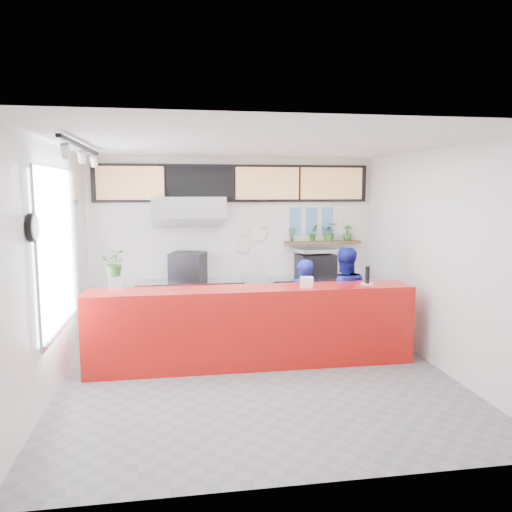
# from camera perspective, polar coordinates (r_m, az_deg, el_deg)

# --- Properties ---
(floor) EXTENTS (5.00, 5.00, 0.00)m
(floor) POSITION_cam_1_polar(r_m,az_deg,el_deg) (6.77, 0.11, -13.49)
(floor) COLOR slate
(floor) RESTS_ON ground
(ceiling) EXTENTS (5.00, 5.00, 0.00)m
(ceiling) POSITION_cam_1_polar(r_m,az_deg,el_deg) (6.35, 0.12, 12.70)
(ceiling) COLOR silver
(wall_back) EXTENTS (5.00, 0.00, 5.00)m
(wall_back) POSITION_cam_1_polar(r_m,az_deg,el_deg) (8.85, -2.50, 1.48)
(wall_back) COLOR white
(wall_back) RESTS_ON ground
(wall_left) EXTENTS (0.00, 5.00, 5.00)m
(wall_left) POSITION_cam_1_polar(r_m,az_deg,el_deg) (6.48, -22.27, -1.27)
(wall_left) COLOR white
(wall_left) RESTS_ON ground
(wall_right) EXTENTS (0.00, 5.00, 5.00)m
(wall_right) POSITION_cam_1_polar(r_m,az_deg,el_deg) (7.23, 20.08, -0.32)
(wall_right) COLOR white
(wall_right) RESTS_ON ground
(service_counter) EXTENTS (4.50, 0.60, 1.10)m
(service_counter) POSITION_cam_1_polar(r_m,az_deg,el_deg) (6.97, -0.42, -8.10)
(service_counter) COLOR red
(service_counter) RESTS_ON ground
(cream_band) EXTENTS (5.00, 0.02, 0.80)m
(cream_band) POSITION_cam_1_polar(r_m,az_deg,el_deg) (8.79, -2.54, 8.62)
(cream_band) COLOR beige
(cream_band) RESTS_ON wall_back
(prep_bench) EXTENTS (1.80, 0.60, 0.90)m
(prep_bench) POSITION_cam_1_polar(r_m,az_deg,el_deg) (8.67, -7.51, -5.75)
(prep_bench) COLOR #B2B5BA
(prep_bench) RESTS_ON ground
(panini_oven) EXTENTS (0.68, 0.68, 0.49)m
(panini_oven) POSITION_cam_1_polar(r_m,az_deg,el_deg) (8.54, -7.78, -1.21)
(panini_oven) COLOR black
(panini_oven) RESTS_ON prep_bench
(extraction_hood) EXTENTS (1.20, 0.70, 0.35)m
(extraction_hood) POSITION_cam_1_polar(r_m,az_deg,el_deg) (8.40, -7.70, 5.54)
(extraction_hood) COLOR #B2B5BA
(extraction_hood) RESTS_ON ceiling
(hood_lip) EXTENTS (1.20, 0.69, 0.31)m
(hood_lip) POSITION_cam_1_polar(r_m,az_deg,el_deg) (8.41, -7.68, 4.18)
(hood_lip) COLOR #B2B5BA
(hood_lip) RESTS_ON ceiling
(right_bench) EXTENTS (1.80, 0.60, 0.90)m
(right_bench) POSITION_cam_1_polar(r_m,az_deg,el_deg) (9.03, 7.30, -5.21)
(right_bench) COLOR #B2B5BA
(right_bench) RESTS_ON ground
(espresso_machine) EXTENTS (0.68, 0.52, 0.41)m
(espresso_machine) POSITION_cam_1_polar(r_m,az_deg,el_deg) (8.88, 6.82, -1.12)
(espresso_machine) COLOR black
(espresso_machine) RESTS_ON right_bench
(espresso_tray) EXTENTS (0.72, 0.56, 0.06)m
(espresso_tray) POSITION_cam_1_polar(r_m,az_deg,el_deg) (8.85, 6.85, 0.65)
(espresso_tray) COLOR silver
(espresso_tray) RESTS_ON espresso_machine
(herb_shelf) EXTENTS (1.40, 0.18, 0.04)m
(herb_shelf) POSITION_cam_1_polar(r_m,az_deg,el_deg) (9.08, 7.66, 1.57)
(herb_shelf) COLOR brown
(herb_shelf) RESTS_ON wall_back
(menu_board_far_left) EXTENTS (1.10, 0.10, 0.55)m
(menu_board_far_left) POSITION_cam_1_polar(r_m,az_deg,el_deg) (8.65, -14.15, 8.09)
(menu_board_far_left) COLOR tan
(menu_board_far_left) RESTS_ON wall_back
(menu_board_mid_left) EXTENTS (1.10, 0.10, 0.55)m
(menu_board_mid_left) POSITION_cam_1_polar(r_m,az_deg,el_deg) (8.63, -6.38, 8.27)
(menu_board_mid_left) COLOR black
(menu_board_mid_left) RESTS_ON wall_back
(menu_board_mid_right) EXTENTS (1.10, 0.10, 0.55)m
(menu_board_mid_right) POSITION_cam_1_polar(r_m,az_deg,el_deg) (8.77, 1.29, 8.30)
(menu_board_mid_right) COLOR tan
(menu_board_mid_right) RESTS_ON wall_back
(menu_board_far_right) EXTENTS (1.10, 0.10, 0.55)m
(menu_board_far_right) POSITION_cam_1_polar(r_m,az_deg,el_deg) (9.05, 8.61, 8.19)
(menu_board_far_right) COLOR tan
(menu_board_far_right) RESTS_ON wall_back
(soffit) EXTENTS (4.80, 0.04, 0.65)m
(soffit) POSITION_cam_1_polar(r_m,az_deg,el_deg) (8.76, -2.51, 8.29)
(soffit) COLOR black
(soffit) RESTS_ON wall_back
(window_pane) EXTENTS (0.04, 2.20, 1.90)m
(window_pane) POSITION_cam_1_polar(r_m,az_deg,el_deg) (6.74, -21.54, 0.80)
(window_pane) COLOR silver
(window_pane) RESTS_ON wall_left
(window_frame) EXTENTS (0.03, 2.30, 2.00)m
(window_frame) POSITION_cam_1_polar(r_m,az_deg,el_deg) (6.73, -21.37, 0.80)
(window_frame) COLOR #B2B5BA
(window_frame) RESTS_ON wall_left
(wall_clock_rim) EXTENTS (0.05, 0.30, 0.30)m
(wall_clock_rim) POSITION_cam_1_polar(r_m,az_deg,el_deg) (5.54, -24.23, 2.98)
(wall_clock_rim) COLOR black
(wall_clock_rim) RESTS_ON wall_left
(wall_clock_face) EXTENTS (0.02, 0.26, 0.26)m
(wall_clock_face) POSITION_cam_1_polar(r_m,az_deg,el_deg) (5.54, -23.93, 2.99)
(wall_clock_face) COLOR white
(wall_clock_face) RESTS_ON wall_left
(track_rail) EXTENTS (0.05, 2.40, 0.04)m
(track_rail) POSITION_cam_1_polar(r_m,az_deg,el_deg) (6.35, -19.33, 11.74)
(track_rail) COLOR black
(track_rail) RESTS_ON ceiling
(dec_plate_a) EXTENTS (0.24, 0.03, 0.24)m
(dec_plate_a) POSITION_cam_1_polar(r_m,az_deg,el_deg) (8.82, -1.52, 3.09)
(dec_plate_a) COLOR silver
(dec_plate_a) RESTS_ON wall_back
(dec_plate_b) EXTENTS (0.24, 0.03, 0.24)m
(dec_plate_b) POSITION_cam_1_polar(r_m,az_deg,el_deg) (8.87, 0.40, 2.47)
(dec_plate_b) COLOR silver
(dec_plate_b) RESTS_ON wall_back
(dec_plate_c) EXTENTS (0.24, 0.03, 0.24)m
(dec_plate_c) POSITION_cam_1_polar(r_m,az_deg,el_deg) (8.84, -1.51, 1.15)
(dec_plate_c) COLOR silver
(dec_plate_c) RESTS_ON wall_back
(dec_plate_d) EXTENTS (0.24, 0.03, 0.24)m
(dec_plate_d) POSITION_cam_1_polar(r_m,az_deg,el_deg) (8.86, 0.73, 4.09)
(dec_plate_d) COLOR silver
(dec_plate_d) RESTS_ON wall_back
(photo_frame_a) EXTENTS (0.20, 0.02, 0.25)m
(photo_frame_a) POSITION_cam_1_polar(r_m,az_deg,el_deg) (8.99, 4.50, 4.75)
(photo_frame_a) COLOR #598CBF
(photo_frame_a) RESTS_ON wall_back
(photo_frame_b) EXTENTS (0.20, 0.02, 0.25)m
(photo_frame_b) POSITION_cam_1_polar(r_m,az_deg,el_deg) (9.06, 6.35, 4.75)
(photo_frame_b) COLOR #598CBF
(photo_frame_b) RESTS_ON wall_back
(photo_frame_c) EXTENTS (0.20, 0.02, 0.25)m
(photo_frame_c) POSITION_cam_1_polar(r_m,az_deg,el_deg) (9.15, 8.17, 4.74)
(photo_frame_c) COLOR #598CBF
(photo_frame_c) RESTS_ON wall_back
(photo_frame_d) EXTENTS (0.20, 0.02, 0.25)m
(photo_frame_d) POSITION_cam_1_polar(r_m,az_deg,el_deg) (9.00, 4.48, 3.16)
(photo_frame_d) COLOR #598CBF
(photo_frame_d) RESTS_ON wall_back
(photo_frame_e) EXTENTS (0.20, 0.02, 0.25)m
(photo_frame_e) POSITION_cam_1_polar(r_m,az_deg,el_deg) (9.08, 6.33, 3.17)
(photo_frame_e) COLOR #598CBF
(photo_frame_e) RESTS_ON wall_back
(photo_frame_f) EXTENTS (0.20, 0.02, 0.25)m
(photo_frame_f) POSITION_cam_1_polar(r_m,az_deg,el_deg) (9.16, 8.14, 3.18)
(photo_frame_f) COLOR #598CBF
(photo_frame_f) RESTS_ON wall_back
(staff_center) EXTENTS (0.60, 0.48, 1.41)m
(staff_center) POSITION_cam_1_polar(r_m,az_deg,el_deg) (7.57, 5.38, -5.68)
(staff_center) COLOR #151F94
(staff_center) RESTS_ON ground
(staff_right) EXTENTS (0.83, 0.68, 1.57)m
(staff_right) POSITION_cam_1_polar(r_m,az_deg,el_deg) (7.79, 9.98, -4.78)
(staff_right) COLOR #151F94
(staff_right) RESTS_ON ground
(herb_a) EXTENTS (0.16, 0.13, 0.26)m
(herb_a) POSITION_cam_1_polar(r_m,az_deg,el_deg) (8.91, 4.13, 2.48)
(herb_a) COLOR #306B25
(herb_a) RESTS_ON herb_shelf
(herb_b) EXTENTS (0.20, 0.18, 0.30)m
(herb_b) POSITION_cam_1_polar(r_m,az_deg,el_deg) (9.01, 6.57, 2.64)
(herb_b) COLOR #306B25
(herb_b) RESTS_ON herb_shelf
(herb_c) EXTENTS (0.36, 0.33, 0.34)m
(herb_c) POSITION_cam_1_polar(r_m,az_deg,el_deg) (9.10, 8.41, 2.76)
(herb_c) COLOR #306B25
(herb_c) RESTS_ON herb_shelf
(herb_d) EXTENTS (0.20, 0.19, 0.28)m
(herb_d) POSITION_cam_1_polar(r_m,az_deg,el_deg) (9.20, 10.40, 2.61)
(herb_d) COLOR #306B25
(herb_d) RESTS_ON herb_shelf
(glass_vase) EXTENTS (0.22, 0.22, 0.23)m
(glass_vase) POSITION_cam_1_polar(r_m,az_deg,el_deg) (6.73, -15.72, -3.13)
(glass_vase) COLOR white
(glass_vase) RESTS_ON service_counter
(basil_vase) EXTENTS (0.34, 0.30, 0.36)m
(basil_vase) POSITION_cam_1_polar(r_m,az_deg,el_deg) (6.68, -15.80, -0.75)
(basil_vase) COLOR #306B25
(basil_vase) RESTS_ON glass_vase
(napkin_holder) EXTENTS (0.18, 0.12, 0.15)m
(napkin_holder) POSITION_cam_1_polar(r_m,az_deg,el_deg) (6.90, 5.81, -2.99)
(napkin_holder) COLOR white
(napkin_holder) RESTS_ON service_counter
(white_plate) EXTENTS (0.18, 0.18, 0.01)m
(white_plate) POSITION_cam_1_polar(r_m,az_deg,el_deg) (7.27, 12.59, -3.13)
(white_plate) COLOR white
(white_plate) RESTS_ON service_counter
(pepper_mill) EXTENTS (0.08, 0.08, 0.24)m
(pepper_mill) POSITION_cam_1_polar(r_m,az_deg,el_deg) (7.25, 12.62, -2.11)
(pepper_mill) COLOR black
(pepper_mill) RESTS_ON white_plate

